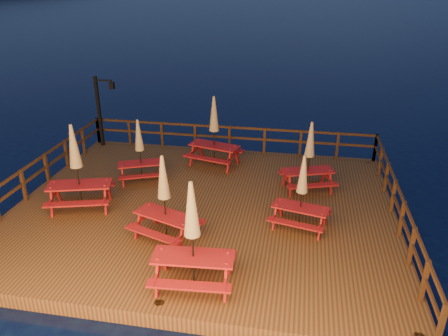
{
  "coord_description": "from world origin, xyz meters",
  "views": [
    {
      "loc": [
        2.85,
        -12.02,
        7.23
      ],
      "look_at": [
        0.55,
        0.6,
        1.51
      ],
      "focal_mm": 35.0,
      "sensor_mm": 36.0,
      "label": 1
    }
  ],
  "objects_px": {
    "picnic_table_2": "(164,197)",
    "lamp_post": "(102,105)",
    "picnic_table_0": "(214,130)",
    "picnic_table_1": "(140,150)"
  },
  "relations": [
    {
      "from": "picnic_table_2",
      "to": "lamp_post",
      "type": "bearing_deg",
      "value": 145.99
    },
    {
      "from": "lamp_post",
      "to": "picnic_table_0",
      "type": "distance_m",
      "value": 5.22
    },
    {
      "from": "picnic_table_2",
      "to": "picnic_table_1",
      "type": "bearing_deg",
      "value": 139.89
    },
    {
      "from": "lamp_post",
      "to": "picnic_table_1",
      "type": "distance_m",
      "value": 4.19
    },
    {
      "from": "picnic_table_0",
      "to": "picnic_table_1",
      "type": "bearing_deg",
      "value": -125.68
    },
    {
      "from": "picnic_table_1",
      "to": "picnic_table_2",
      "type": "relative_size",
      "value": 0.91
    },
    {
      "from": "lamp_post",
      "to": "picnic_table_0",
      "type": "xyz_separation_m",
      "value": [
        5.06,
        -1.22,
        -0.38
      ]
    },
    {
      "from": "picnic_table_0",
      "to": "lamp_post",
      "type": "bearing_deg",
      "value": -178.52
    },
    {
      "from": "lamp_post",
      "to": "picnic_table_2",
      "type": "height_order",
      "value": "lamp_post"
    },
    {
      "from": "picnic_table_1",
      "to": "picnic_table_2",
      "type": "xyz_separation_m",
      "value": [
        1.99,
        -3.47,
        0.12
      ]
    }
  ]
}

